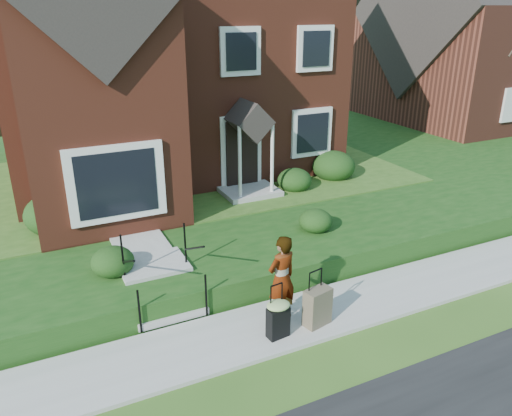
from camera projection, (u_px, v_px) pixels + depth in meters
ground at (310, 317)px, 9.90m from camera, size 120.00×120.00×0.00m
sidewalk at (310, 316)px, 9.88m from camera, size 60.00×1.60×0.08m
terrace at (255, 149)px, 20.51m from camera, size 44.00×20.00×0.60m
walkway at (126, 220)px, 12.84m from camera, size 1.20×6.00×0.06m
main_house at (153, 23)px, 15.89m from camera, size 10.40×10.20×9.40m
neighbour_house at (483, 18)px, 23.57m from camera, size 9.40×8.00×9.20m
front_steps at (160, 282)px, 10.26m from camera, size 1.40×2.02×1.50m
foundation_shrubs at (208, 192)px, 13.60m from camera, size 9.89×4.41×1.06m
woman at (282, 278)px, 9.42m from camera, size 0.72×0.56×1.75m
suitcase_black at (278, 317)px, 9.05m from camera, size 0.48×0.41×1.07m
suitcase_olive at (317, 307)px, 9.42m from camera, size 0.57×0.40×1.13m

